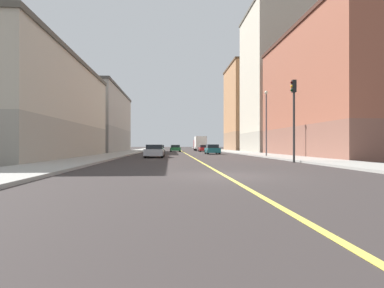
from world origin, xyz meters
TOP-DOWN VIEW (x-y plane):
  - ground_plane at (0.00, 0.00)m, footprint 400.00×400.00m
  - sidewalk_left at (9.07, 49.00)m, footprint 3.87×168.00m
  - sidewalk_right at (-9.07, 49.00)m, footprint 3.87×168.00m
  - lane_center_stripe at (0.00, 49.00)m, footprint 0.16×154.00m
  - building_left_near at (16.53, 21.39)m, footprint 11.36×23.18m
  - building_left_mid at (16.53, 41.58)m, footprint 11.36×14.49m
  - building_left_far at (16.53, 60.11)m, footprint 11.36×15.74m
  - building_right_corner at (-16.53, 18.60)m, footprint 11.36×25.55m
  - building_right_midblock at (-16.53, 46.23)m, footprint 11.36×26.00m
  - traffic_light_left_near at (6.71, 9.77)m, footprint 0.40×0.32m
  - street_lamp_left_near at (7.73, 20.07)m, footprint 0.36×0.36m
  - car_teal at (3.53, 31.66)m, footprint 1.85×4.18m
  - car_silver at (-3.87, 20.23)m, footprint 2.00×4.55m
  - car_white at (-3.94, 28.91)m, footprint 2.03×4.64m
  - car_red at (4.05, 47.71)m, footprint 1.94×4.55m
  - car_green at (-1.38, 47.75)m, footprint 1.99×4.30m
  - box_truck at (4.19, 57.90)m, footprint 2.43×7.00m

SIDE VIEW (x-z plane):
  - ground_plane at x=0.00m, z-range 0.00..0.00m
  - lane_center_stripe at x=0.00m, z-range 0.00..0.01m
  - sidewalk_left at x=9.07m, z-range 0.00..0.15m
  - sidewalk_right at x=-9.07m, z-range 0.00..0.15m
  - car_white at x=-3.94m, z-range -0.01..1.24m
  - car_red at x=4.05m, z-range -0.02..1.26m
  - car_green at x=-1.38m, z-range -0.01..1.27m
  - car_silver at x=-3.87m, z-range -0.01..1.30m
  - car_teal at x=3.53m, z-range -0.01..1.33m
  - box_truck at x=4.19m, z-range 0.10..3.20m
  - traffic_light_left_near at x=6.71m, z-range 0.89..6.91m
  - street_lamp_left_near at x=7.73m, z-range 0.90..7.69m
  - building_right_corner at x=-16.53m, z-range 0.01..9.62m
  - building_right_midblock at x=-16.53m, z-range 0.01..11.06m
  - building_left_near at x=16.53m, z-range 0.01..14.16m
  - building_left_far at x=16.53m, z-range 0.01..19.28m
  - building_left_mid at x=16.53m, z-range 0.01..24.28m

